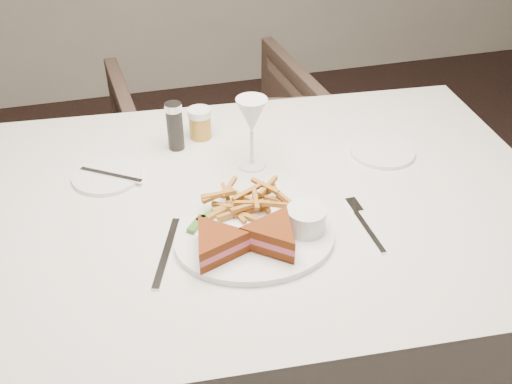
% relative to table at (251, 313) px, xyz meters
% --- Properties ---
extents(table, '(1.43, 1.01, 0.75)m').
position_rel_table_xyz_m(table, '(0.00, 0.00, 0.00)').
color(table, silver).
rests_on(table, ground).
extents(chair_far, '(0.74, 0.70, 0.72)m').
position_rel_table_xyz_m(chair_far, '(0.10, 0.87, -0.02)').
color(chair_far, '#49372D').
rests_on(chair_far, ground).
extents(table_setting, '(0.82, 0.66, 0.18)m').
position_rel_table_xyz_m(table_setting, '(-0.02, -0.05, 0.41)').
color(table_setting, white).
rests_on(table_setting, table).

